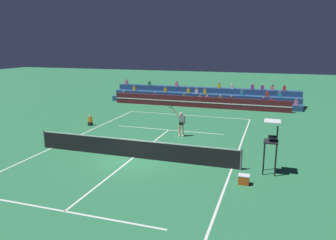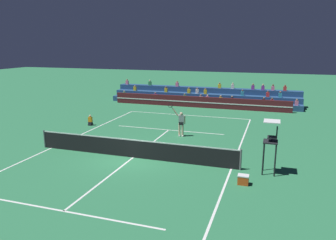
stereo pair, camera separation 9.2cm
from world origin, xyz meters
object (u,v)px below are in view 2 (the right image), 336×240
object	(u,v)px
ball_kid_courtside	(90,121)
equipment_cooler	(243,180)
tennis_player	(181,123)
umpire_chair	(272,140)
tennis_ball	(138,149)

from	to	relation	value
ball_kid_courtside	equipment_cooler	size ratio (longest dim) A/B	1.69
tennis_player	umpire_chair	bearing A→B (deg)	-39.95
ball_kid_courtside	tennis_player	world-z (taller)	tennis_player
umpire_chair	tennis_ball	size ratio (longest dim) A/B	39.26
tennis_player	tennis_ball	xyz separation A→B (m)	(-1.68, -3.62, -0.95)
umpire_chair	tennis_player	world-z (taller)	umpire_chair
umpire_chair	equipment_cooler	xyz separation A→B (m)	(-1.10, -1.74, -1.49)
tennis_ball	equipment_cooler	xyz separation A→B (m)	(6.62, -3.17, 0.19)
tennis_player	tennis_ball	size ratio (longest dim) A/B	35.11
tennis_player	ball_kid_courtside	bearing A→B (deg)	173.80
umpire_chair	ball_kid_courtside	bearing A→B (deg)	156.74
umpire_chair	tennis_player	xyz separation A→B (m)	(-6.03, 5.05, -0.73)
tennis_player	equipment_cooler	distance (m)	8.43
umpire_chair	tennis_player	size ratio (longest dim) A/B	1.12
ball_kid_courtside	equipment_cooler	distance (m)	14.72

